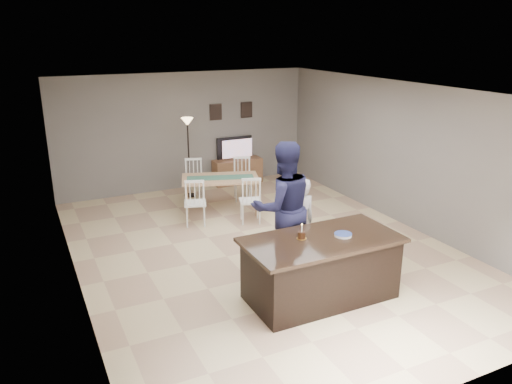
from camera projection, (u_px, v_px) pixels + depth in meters
name	position (u px, v px, depth m)	size (l,w,h in m)	color
floor	(262.00, 249.00, 8.58)	(8.00, 8.00, 0.00)	#CBB282
room_shell	(263.00, 154.00, 8.06)	(8.00, 8.00, 8.00)	slate
kitchen_island	(321.00, 268.00, 6.90)	(2.15, 1.10, 0.90)	black
tv_console	(237.00, 171.00, 12.21)	(1.20, 0.40, 0.60)	brown
television	(236.00, 148.00, 12.10)	(0.91, 0.12, 0.53)	black
tv_screen_glow	(237.00, 148.00, 12.03)	(0.78, 0.78, 0.00)	orange
picture_frames	(231.00, 111.00, 11.92)	(1.10, 0.02, 0.38)	black
doorway	(99.00, 275.00, 4.98)	(0.00, 2.10, 2.65)	black
woman	(299.00, 224.00, 7.72)	(0.54, 0.35, 1.48)	#B5B5B9
man	(283.00, 208.00, 7.56)	(1.00, 0.78, 2.05)	#1B1C3D
birthday_cake	(302.00, 235.00, 6.74)	(0.14, 0.14, 0.22)	gold
plate_stack	(343.00, 235.00, 6.83)	(0.24, 0.24, 0.04)	white
dining_table	(220.00, 184.00, 10.20)	(1.95, 2.12, 0.94)	tan
floor_lamp	(188.00, 136.00, 10.92)	(0.27, 0.27, 1.78)	black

